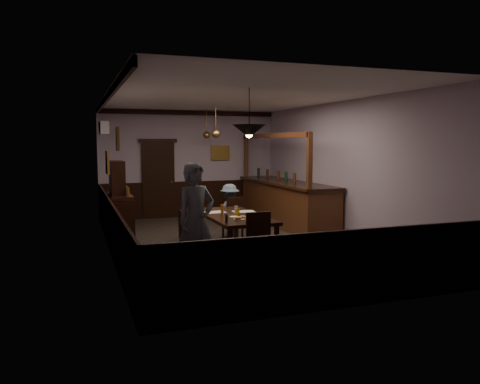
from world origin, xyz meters
name	(u,v)px	position (x,y,z in m)	size (l,w,h in m)	color
room	(236,172)	(0.00, 0.00, 1.50)	(5.01, 8.01, 3.01)	#2D2621
dining_table	(234,218)	(-0.31, -0.77, 0.69)	(1.02, 2.21, 0.75)	black
chair_far_left	(193,217)	(-0.77, 0.49, 0.54)	(0.44, 0.44, 0.99)	black
chair_far_right	(234,216)	(0.13, 0.51, 0.51)	(0.42, 0.42, 0.93)	black
chair_near	(261,240)	(-0.30, -2.09, 0.53)	(0.43, 0.43, 0.97)	black
chair_side	(188,234)	(-1.23, -0.98, 0.49)	(0.41, 0.41, 0.90)	black
person_standing	(196,221)	(-1.35, -2.03, 0.89)	(0.65, 0.43, 1.79)	slate
person_seated_left	(190,214)	(-0.77, 0.78, 0.55)	(0.54, 0.42, 1.11)	#4C5332
person_seated_right	(230,211)	(0.13, 0.78, 0.59)	(0.77, 0.44, 1.18)	slate
newspaper_left	(214,212)	(-0.58, -0.38, 0.75)	(0.42, 0.30, 0.01)	silver
newspaper_right	(244,212)	(0.00, -0.48, 0.75)	(0.42, 0.30, 0.01)	silver
napkin	(234,217)	(-0.37, -1.00, 0.75)	(0.15, 0.15, 0.00)	#EAEE57
saucer	(257,218)	(-0.04, -1.28, 0.76)	(0.15, 0.15, 0.01)	white
coffee_cup	(257,215)	(-0.04, -1.28, 0.80)	(0.08, 0.08, 0.07)	white
pastry_plate	(240,219)	(-0.38, -1.33, 0.76)	(0.22, 0.22, 0.01)	white
pastry_ring_a	(238,218)	(-0.43, -1.36, 0.79)	(0.13, 0.13, 0.04)	#C68C47
pastry_ring_b	(243,217)	(-0.32, -1.29, 0.79)	(0.13, 0.13, 0.04)	#C68C47
soda_can	(238,212)	(-0.25, -0.84, 0.81)	(0.07, 0.07, 0.12)	gold
beer_glass	(222,210)	(-0.53, -0.77, 0.85)	(0.06, 0.06, 0.20)	#BF721E
water_glass	(236,210)	(-0.23, -0.68, 0.82)	(0.06, 0.06, 0.15)	silver
pepper_mill	(226,218)	(-0.70, -1.56, 0.82)	(0.04, 0.04, 0.14)	black
sideboard	(120,209)	(-2.21, 1.16, 0.69)	(0.46, 1.29, 1.71)	black
bar_counter	(285,202)	(1.99, 1.85, 0.59)	(0.96, 4.15, 2.33)	#4E2314
door_back	(158,181)	(-0.90, 3.95, 1.05)	(0.90, 0.06, 2.10)	black
ac_unit	(104,128)	(-2.38, 2.90, 2.45)	(0.20, 0.85, 0.30)	white
picture_left_small	(117,139)	(-2.46, -1.60, 2.15)	(0.04, 0.28, 0.36)	olive
picture_left_large	(107,162)	(-2.46, 0.80, 1.70)	(0.04, 0.62, 0.48)	olive
picture_back	(220,153)	(0.90, 3.96, 1.80)	(0.55, 0.04, 0.42)	olive
pendant_iron	(249,131)	(-0.30, -1.57, 2.28)	(0.56, 0.56, 0.83)	black
pendant_brass_mid	(216,134)	(0.10, 1.72, 2.30)	(0.20, 0.20, 0.81)	#BF8C3F
pendant_brass_far	(207,135)	(0.30, 3.26, 2.30)	(0.20, 0.20, 0.81)	#BF8C3F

